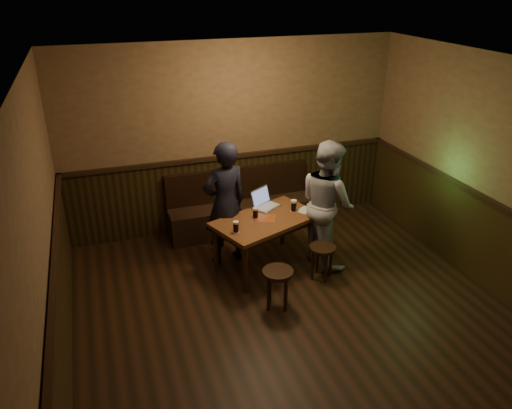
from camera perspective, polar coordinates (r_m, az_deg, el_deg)
The scene contains 12 objects.
room at distance 5.08m, azimuth 6.21°, elevation -3.53°, with size 5.04×6.04×2.84m.
bench at distance 7.60m, azimuth -1.75°, elevation -0.74°, with size 2.20×0.50×0.95m.
pub_table at distance 6.51m, azimuth 1.14°, elevation -2.34°, with size 1.53×1.20×0.72m.
stool_left at distance 5.85m, azimuth 2.51°, elevation -8.38°, with size 0.47×0.47×0.49m.
stool_right at distance 6.44m, azimuth 7.59°, elevation -5.52°, with size 0.34×0.34×0.46m.
pint_left at distance 6.10m, azimuth -2.32°, elevation -2.55°, with size 0.09×0.09×0.15m.
pint_mid at distance 6.45m, azimuth -0.07°, elevation -0.96°, with size 0.09×0.09×0.14m.
pint_right at distance 6.65m, azimuth 4.34°, elevation -0.12°, with size 0.10×0.10×0.16m.
laptop at distance 6.76m, azimuth 0.96°, elevation 0.25°, with size 0.44×0.42×0.25m.
menu at distance 6.72m, azimuth 5.56°, elevation -0.62°, with size 0.22×0.15×0.00m, color silver.
person_suit at distance 6.56m, azimuth -3.56°, elevation 0.07°, with size 0.62×0.41×1.71m, color black.
person_grey at distance 6.63m, azimuth 8.13°, elevation 0.18°, with size 0.83×0.65×1.71m, color #95959A.
Camera 1 is at (-1.95, -3.80, 3.62)m, focal length 35.00 mm.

